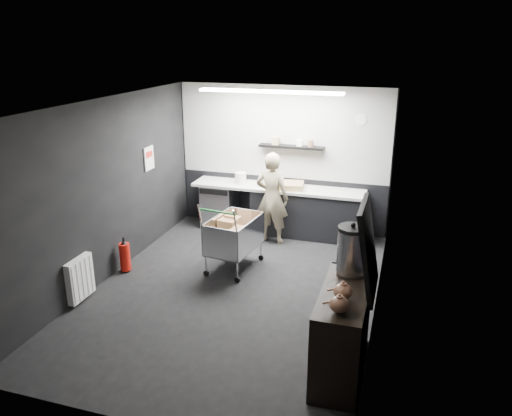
% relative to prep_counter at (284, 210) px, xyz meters
% --- Properties ---
extents(floor, '(5.50, 5.50, 0.00)m').
position_rel_prep_counter_xyz_m(floor, '(-0.14, -2.42, -0.46)').
color(floor, black).
rests_on(floor, ground).
extents(ceiling, '(5.50, 5.50, 0.00)m').
position_rel_prep_counter_xyz_m(ceiling, '(-0.14, -2.42, 2.24)').
color(ceiling, white).
rests_on(ceiling, wall_back).
extents(wall_back, '(5.50, 0.00, 5.50)m').
position_rel_prep_counter_xyz_m(wall_back, '(-0.14, 0.33, 0.89)').
color(wall_back, black).
rests_on(wall_back, floor).
extents(wall_front, '(5.50, 0.00, 5.50)m').
position_rel_prep_counter_xyz_m(wall_front, '(-0.14, -5.17, 0.89)').
color(wall_front, black).
rests_on(wall_front, floor).
extents(wall_left, '(0.00, 5.50, 5.50)m').
position_rel_prep_counter_xyz_m(wall_left, '(-2.14, -2.42, 0.89)').
color(wall_left, black).
rests_on(wall_left, floor).
extents(wall_right, '(0.00, 5.50, 5.50)m').
position_rel_prep_counter_xyz_m(wall_right, '(1.86, -2.42, 0.89)').
color(wall_right, black).
rests_on(wall_right, floor).
extents(kitchen_wall_panel, '(3.95, 0.02, 1.70)m').
position_rel_prep_counter_xyz_m(kitchen_wall_panel, '(-0.14, 0.31, 1.39)').
color(kitchen_wall_panel, '#B5B5B0').
rests_on(kitchen_wall_panel, wall_back).
extents(dado_panel, '(3.95, 0.02, 1.00)m').
position_rel_prep_counter_xyz_m(dado_panel, '(-0.14, 0.31, 0.04)').
color(dado_panel, black).
rests_on(dado_panel, wall_back).
extents(floating_shelf, '(1.20, 0.22, 0.04)m').
position_rel_prep_counter_xyz_m(floating_shelf, '(0.06, 0.20, 1.16)').
color(floating_shelf, black).
rests_on(floating_shelf, wall_back).
extents(wall_clock, '(0.20, 0.03, 0.20)m').
position_rel_prep_counter_xyz_m(wall_clock, '(1.26, 0.30, 1.69)').
color(wall_clock, white).
rests_on(wall_clock, wall_back).
extents(poster, '(0.02, 0.30, 0.40)m').
position_rel_prep_counter_xyz_m(poster, '(-2.12, -1.12, 1.09)').
color(poster, silver).
rests_on(poster, wall_left).
extents(poster_red_band, '(0.02, 0.22, 0.10)m').
position_rel_prep_counter_xyz_m(poster_red_band, '(-2.11, -1.12, 1.16)').
color(poster_red_band, red).
rests_on(poster_red_band, poster).
extents(radiator, '(0.10, 0.50, 0.60)m').
position_rel_prep_counter_xyz_m(radiator, '(-2.08, -3.32, -0.11)').
color(radiator, white).
rests_on(radiator, wall_left).
extents(ceiling_strip, '(2.40, 0.20, 0.04)m').
position_rel_prep_counter_xyz_m(ceiling_strip, '(-0.14, -0.57, 2.21)').
color(ceiling_strip, white).
rests_on(ceiling_strip, ceiling).
extents(prep_counter, '(3.20, 0.61, 0.90)m').
position_rel_prep_counter_xyz_m(prep_counter, '(0.00, 0.00, 0.00)').
color(prep_counter, black).
rests_on(prep_counter, floor).
extents(person, '(0.63, 0.44, 1.64)m').
position_rel_prep_counter_xyz_m(person, '(-0.11, -0.45, 0.36)').
color(person, beige).
rests_on(person, floor).
extents(shopping_cart, '(0.74, 1.10, 1.14)m').
position_rel_prep_counter_xyz_m(shopping_cart, '(-0.39, -1.69, 0.09)').
color(shopping_cart, silver).
rests_on(shopping_cart, floor).
extents(sideboard, '(0.56, 1.31, 1.96)m').
position_rel_prep_counter_xyz_m(sideboard, '(1.61, -3.75, 0.16)').
color(sideboard, black).
rests_on(sideboard, floor).
extents(fire_extinguisher, '(0.17, 0.17, 0.55)m').
position_rel_prep_counter_xyz_m(fire_extinguisher, '(-1.99, -2.31, -0.19)').
color(fire_extinguisher, red).
rests_on(fire_extinguisher, floor).
extents(cardboard_box, '(0.60, 0.50, 0.11)m').
position_rel_prep_counter_xyz_m(cardboard_box, '(0.08, -0.05, 0.50)').
color(cardboard_box, tan).
rests_on(cardboard_box, prep_counter).
extents(pink_tub, '(0.21, 0.21, 0.21)m').
position_rel_prep_counter_xyz_m(pink_tub, '(-0.85, 0.00, 0.55)').
color(pink_tub, white).
rests_on(pink_tub, prep_counter).
extents(white_container, '(0.23, 0.21, 0.17)m').
position_rel_prep_counter_xyz_m(white_container, '(-0.30, -0.05, 0.53)').
color(white_container, white).
rests_on(white_container, prep_counter).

